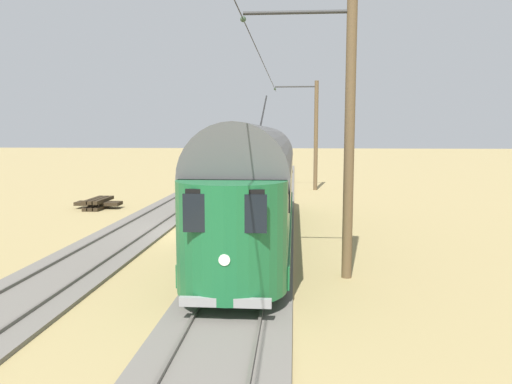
# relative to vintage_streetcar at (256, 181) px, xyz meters

# --- Properties ---
(ground_plane) EXTENTS (220.00, 220.00, 0.00)m
(ground_plane) POSITION_rel_vintage_streetcar_xyz_m (2.55, -1.26, -2.26)
(ground_plane) COLOR #9E8956
(track_streetcar_siding) EXTENTS (2.80, 80.00, 0.18)m
(track_streetcar_siding) POSITION_rel_vintage_streetcar_xyz_m (-0.00, -1.57, -2.21)
(track_streetcar_siding) COLOR #666059
(track_streetcar_siding) RESTS_ON ground
(track_adjacent_siding) EXTENTS (2.80, 80.00, 0.18)m
(track_adjacent_siding) POSITION_rel_vintage_streetcar_xyz_m (5.09, -1.57, -2.21)
(track_adjacent_siding) COLOR #666059
(track_adjacent_siding) RESTS_ON ground
(vintage_streetcar) EXTENTS (2.65, 17.07, 5.70)m
(vintage_streetcar) POSITION_rel_vintage_streetcar_xyz_m (0.00, 0.00, 0.00)
(vintage_streetcar) COLOR #196033
(vintage_streetcar) RESTS_ON ground
(catenary_pole_foreground) EXTENTS (3.12, 0.28, 7.63)m
(catenary_pole_foreground) POSITION_rel_vintage_streetcar_xyz_m (-2.81, -16.91, 1.73)
(catenary_pole_foreground) COLOR brown
(catenary_pole_foreground) RESTS_ON ground
(catenary_pole_mid_near) EXTENTS (3.12, 0.28, 7.63)m
(catenary_pole_mid_near) POSITION_rel_vintage_streetcar_xyz_m (-2.81, 4.63, 1.73)
(catenary_pole_mid_near) COLOR brown
(catenary_pole_mid_near) RESTS_ON ground
(overhead_wire_run) EXTENTS (2.91, 47.08, 0.18)m
(overhead_wire_run) POSITION_rel_vintage_streetcar_xyz_m (-0.05, 3.81, 4.82)
(overhead_wire_run) COLOR black
(overhead_wire_run) RESTS_ON ground
(spare_tie_stack) EXTENTS (2.40, 2.40, 0.54)m
(spare_tie_stack) POSITION_rel_vintage_streetcar_xyz_m (9.07, -7.29, -1.99)
(spare_tie_stack) COLOR #2D2316
(spare_tie_stack) RESTS_ON ground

